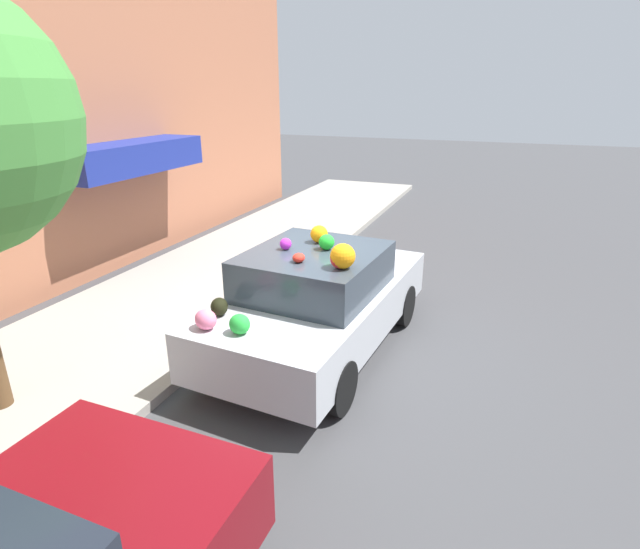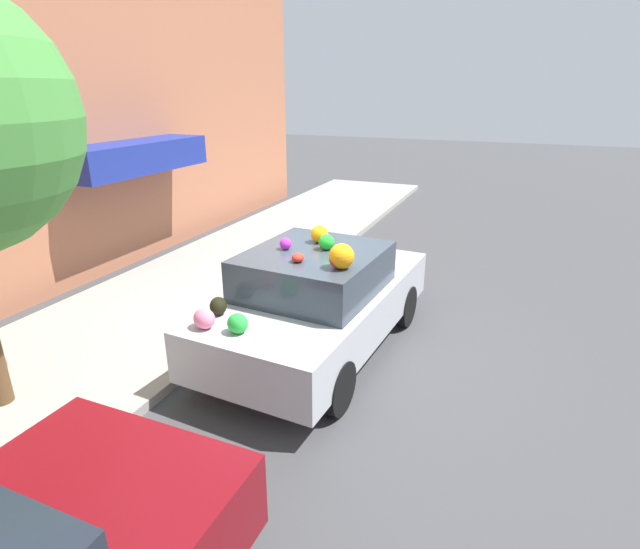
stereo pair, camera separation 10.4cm
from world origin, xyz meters
The scene contains 5 objects.
ground_plane centered at (0.00, 0.00, 0.00)m, with size 60.00×60.00×0.00m, color #424244.
sidewalk_curb centered at (0.00, 2.70, 0.06)m, with size 24.00×3.20×0.13m.
building_facade centered at (0.09, 4.92, 2.86)m, with size 18.00×1.20×5.79m.
fire_hydrant centered at (1.40, 1.51, 0.47)m, with size 0.20×0.20×0.70m.
art_car centered at (-0.04, -0.11, 0.76)m, with size 4.03×2.06×1.75m.
Camera 1 is at (-5.69, -2.37, 3.39)m, focal length 28.00 mm.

